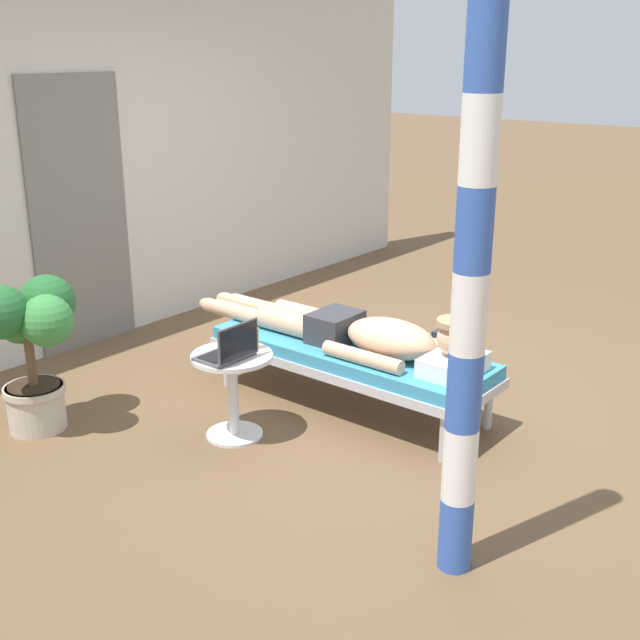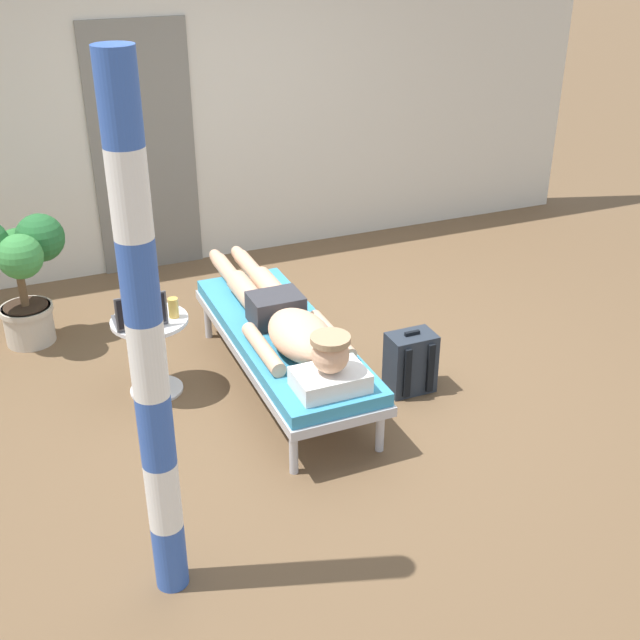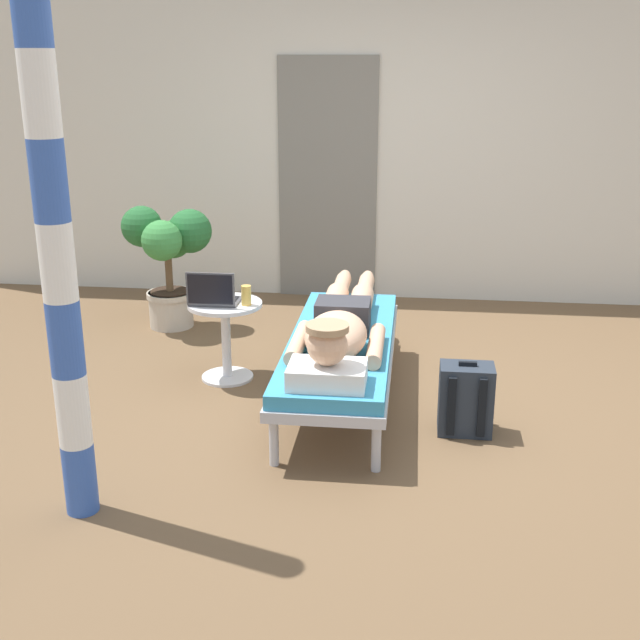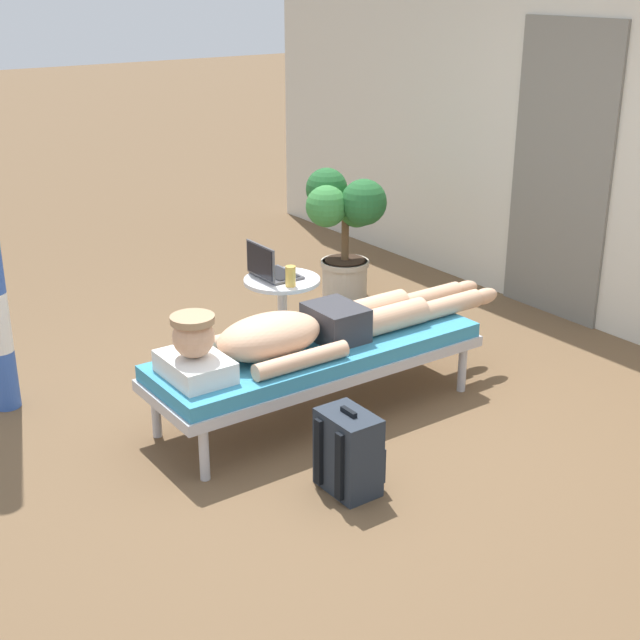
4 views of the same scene
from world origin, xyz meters
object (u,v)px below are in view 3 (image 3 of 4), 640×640
object	(u,v)px
potted_plant	(169,252)
laptop	(213,296)
backpack	(466,399)
lounge_chair	(341,348)
side_table	(226,327)
drink_glass	(246,295)
person_reclining	(340,325)
porch_post	(57,262)

from	to	relation	value
potted_plant	laptop	bearing A→B (deg)	-59.65
backpack	lounge_chair	bearing A→B (deg)	155.50
side_table	drink_glass	bearing A→B (deg)	-12.89
person_reclining	porch_post	distance (m)	1.84
backpack	porch_post	bearing A→B (deg)	-149.74
lounge_chair	backpack	bearing A→B (deg)	-24.50
laptop	backpack	xyz separation A→B (m)	(1.58, -0.56, -0.39)
side_table	backpack	distance (m)	1.64
laptop	potted_plant	bearing A→B (deg)	120.35
laptop	drink_glass	distance (m)	0.21
laptop	person_reclining	bearing A→B (deg)	-19.87
porch_post	side_table	bearing A→B (deg)	79.77
laptop	porch_post	size ratio (longest dim) A/B	0.13
laptop	porch_post	world-z (taller)	porch_post
person_reclining	potted_plant	world-z (taller)	potted_plant
lounge_chair	backpack	distance (m)	0.82
porch_post	backpack	bearing A→B (deg)	30.26
backpack	porch_post	world-z (taller)	porch_post
person_reclining	side_table	bearing A→B (deg)	155.52
lounge_chair	drink_glass	world-z (taller)	drink_glass
laptop	backpack	bearing A→B (deg)	-19.71
lounge_chair	drink_glass	distance (m)	0.72
potted_plant	backpack	bearing A→B (deg)	-36.28
person_reclining	drink_glass	xyz separation A→B (m)	(-0.63, 0.32, 0.07)
lounge_chair	person_reclining	size ratio (longest dim) A/B	0.88
laptop	potted_plant	distance (m)	1.20
lounge_chair	porch_post	world-z (taller)	porch_post
porch_post	potted_plant	bearing A→B (deg)	97.81
lounge_chair	person_reclining	world-z (taller)	person_reclining
side_table	backpack	size ratio (longest dim) A/B	1.23
laptop	lounge_chair	bearing A→B (deg)	-15.24
side_table	porch_post	world-z (taller)	porch_post
drink_glass	laptop	bearing A→B (deg)	-175.39
person_reclining	backpack	bearing A→B (deg)	-19.52
lounge_chair	drink_glass	xyz separation A→B (m)	(-0.63, 0.25, 0.24)
side_table	drink_glass	size ratio (longest dim) A/B	4.11
backpack	potted_plant	size ratio (longest dim) A/B	0.44
laptop	drink_glass	world-z (taller)	laptop
backpack	potted_plant	world-z (taller)	potted_plant
lounge_chair	person_reclining	xyz separation A→B (m)	(-0.00, -0.07, 0.17)
drink_glass	backpack	distance (m)	1.54
laptop	porch_post	xyz separation A→B (m)	(-0.24, -1.63, 0.62)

